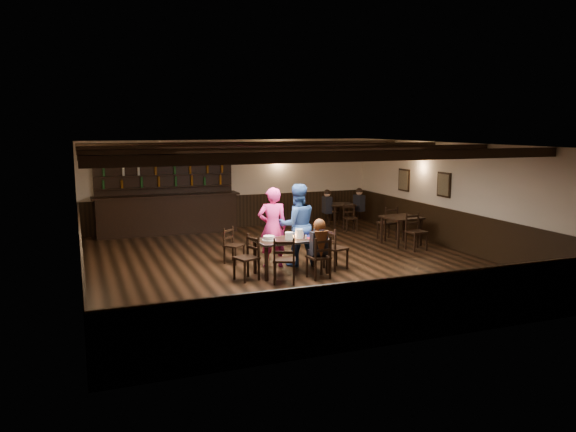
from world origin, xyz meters
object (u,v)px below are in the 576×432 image
object	(u,v)px
chair_near_right	(321,254)
cake	(269,238)
woman_pink	(273,227)
bar_counter	(167,209)
man_blue	(297,225)
chair_near_left	(284,257)
dining_table	(291,243)

from	to	relation	value
chair_near_right	cake	world-z (taller)	chair_near_right
woman_pink	bar_counter	size ratio (longest dim) A/B	0.43
chair_near_right	bar_counter	size ratio (longest dim) A/B	0.21
woman_pink	man_blue	bearing A→B (deg)	-176.80
chair_near_left	woman_pink	distance (m)	1.45
chair_near_right	cake	size ratio (longest dim) A/B	3.02
chair_near_left	man_blue	bearing A→B (deg)	58.69
woman_pink	cake	xyz separation A→B (m)	(-0.31, -0.64, -0.10)
woman_pink	cake	size ratio (longest dim) A/B	6.10
woman_pink	cake	distance (m)	0.72
dining_table	chair_near_left	xyz separation A→B (m)	(-0.42, -0.70, -0.11)
chair_near_left	cake	size ratio (longest dim) A/B	3.24
cake	bar_counter	xyz separation A→B (m)	(-1.26, 5.47, -0.07)
man_blue	cake	bearing A→B (deg)	37.66
woman_pink	bar_counter	xyz separation A→B (m)	(-1.57, 4.82, -0.17)
man_blue	bar_counter	distance (m)	5.34
woman_pink	man_blue	world-z (taller)	man_blue
chair_near_right	bar_counter	distance (m)	6.50
cake	woman_pink	bearing A→B (deg)	64.44
dining_table	chair_near_left	bearing A→B (deg)	-120.99
chair_near_left	chair_near_right	size ratio (longest dim) A/B	1.07
woman_pink	dining_table	bearing A→B (deg)	114.64
chair_near_left	cake	distance (m)	0.79
dining_table	cake	world-z (taller)	cake
dining_table	chair_near_right	xyz separation A→B (m)	(0.41, -0.62, -0.15)
dining_table	chair_near_right	world-z (taller)	chair_near_right
dining_table	bar_counter	distance (m)	5.78
dining_table	chair_near_right	size ratio (longest dim) A/B	1.77
chair_near_right	man_blue	world-z (taller)	man_blue
dining_table	cake	bearing A→B (deg)	174.25
dining_table	chair_near_left	size ratio (longest dim) A/B	1.65
cake	chair_near_left	bearing A→B (deg)	-85.05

